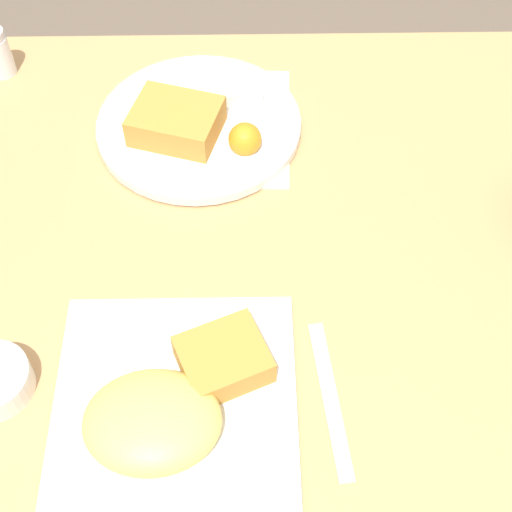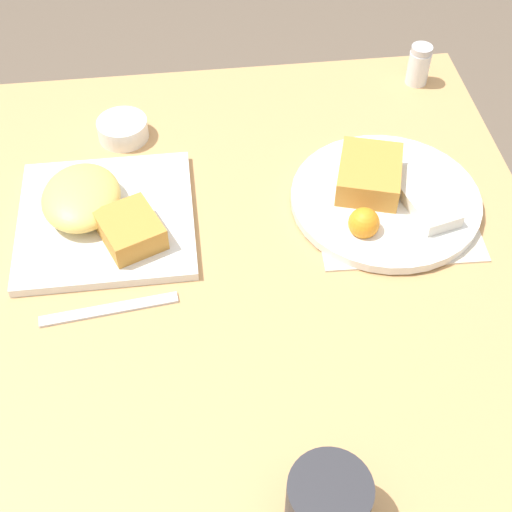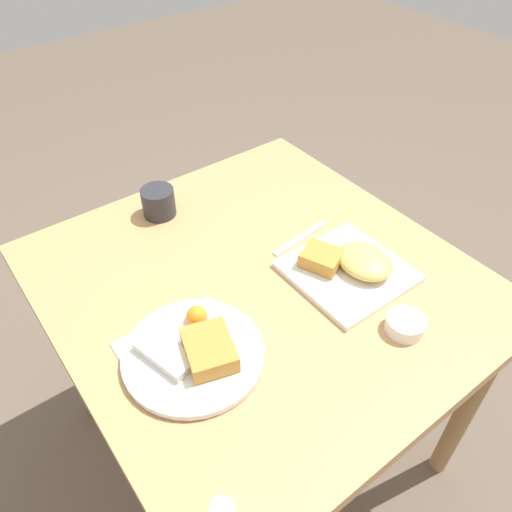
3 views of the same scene
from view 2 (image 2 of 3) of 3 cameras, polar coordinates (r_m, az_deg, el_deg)
The scene contains 9 objects.
ground_plane at distance 1.60m, azimuth -1.27°, elevation -18.11°, with size 8.00×8.00×0.00m, color brown.
dining_table at distance 1.04m, azimuth -1.86°, elevation -4.13°, with size 0.95×0.90×0.73m.
menu_card at distance 1.05m, azimuth 11.09°, elevation 2.83°, with size 0.19×0.24×0.00m.
plate_square_near at distance 1.04m, azimuth -12.38°, elevation 3.46°, with size 0.25×0.25×0.06m.
plate_oval_far at distance 1.06m, azimuth 10.18°, elevation 4.88°, with size 0.28×0.28×0.05m.
sauce_ramekin at distance 1.18m, azimuth -10.61°, elevation 9.97°, with size 0.08×0.08×0.03m.
salt_shaker at distance 1.30m, azimuth 12.87°, elevation 14.52°, with size 0.04×0.04×0.07m.
butter_knife at distance 0.95m, azimuth -11.66°, elevation -4.20°, with size 0.04×0.18×0.00m.
coffee_mug at distance 0.76m, azimuth 5.78°, elevation -19.05°, with size 0.09×0.09×0.08m.
Camera 2 is at (0.62, -0.04, 1.47)m, focal length 50.00 mm.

